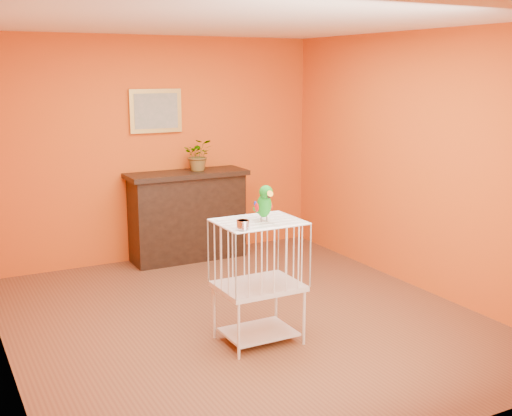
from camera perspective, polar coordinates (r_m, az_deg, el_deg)
ground at (r=5.91m, az=-1.16°, el=-9.81°), size 4.50×4.50×0.00m
room_shell at (r=5.51m, az=-1.23°, el=5.64°), size 4.50×4.50×4.50m
console_cabinet at (r=7.61m, az=-6.11°, el=-0.68°), size 1.42×0.51×1.05m
potted_plant at (r=7.60m, az=-5.23°, el=4.45°), size 0.46×0.48×0.29m
framed_picture at (r=7.54m, az=-8.90°, el=8.52°), size 0.62×0.04×0.50m
birdcage at (r=5.26m, az=0.23°, el=-6.42°), size 0.67×0.51×1.03m
feed_cup at (r=4.84m, az=-1.17°, el=-1.49°), size 0.10×0.10×0.07m
parrot at (r=5.07m, az=0.73°, el=0.45°), size 0.15×0.27×0.30m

